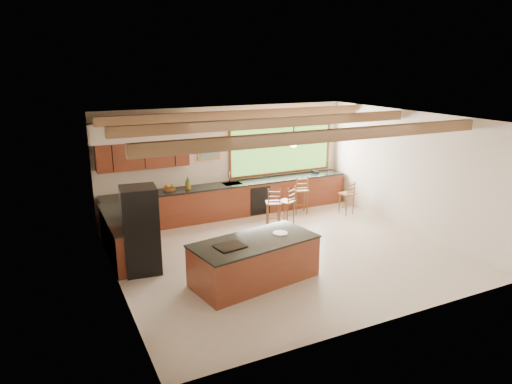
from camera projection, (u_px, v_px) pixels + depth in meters
name	position (u px, v px, depth m)	size (l,w,h in m)	color
ground	(283.00, 252.00, 10.27)	(7.20, 7.20, 0.00)	#C2B2A1
room_shell	(264.00, 151.00, 10.17)	(7.27, 6.54, 3.02)	beige
counter_run	(210.00, 207.00, 11.99)	(7.12, 3.10, 1.27)	brown
island	(254.00, 261.00, 8.81)	(2.59, 1.55, 0.87)	brown
refrigerator	(141.00, 230.00, 9.10)	(0.76, 0.74, 1.78)	black
bar_stool_a	(274.00, 204.00, 11.68)	(0.50, 0.50, 1.07)	brown
bar_stool_b	(302.00, 191.00, 12.79)	(0.50, 0.50, 1.11)	brown
bar_stool_c	(287.00, 202.00, 11.85)	(0.50, 0.50, 1.05)	brown
bar_stool_d	(348.00, 195.00, 12.75)	(0.40, 0.40, 0.96)	brown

